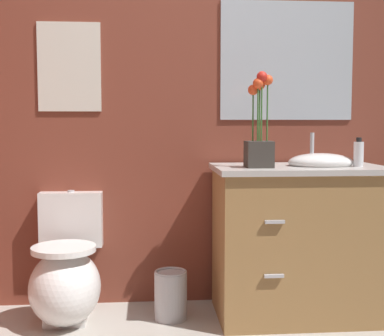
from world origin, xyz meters
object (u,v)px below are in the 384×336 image
(toilet, at_px, (66,277))
(trash_bin, at_px, (171,295))
(wall_poster, at_px, (69,67))
(vanity_cabinet, at_px, (298,239))
(flower_vase, at_px, (259,136))
(wall_mirror, at_px, (287,61))
(soap_bottle, at_px, (359,153))

(toilet, distance_m, trash_bin, 0.58)
(toilet, xyz_separation_m, wall_poster, (0.00, 0.27, 1.16))
(toilet, bearing_deg, wall_poster, 90.00)
(toilet, xyz_separation_m, vanity_cabinet, (1.28, -0.03, 0.19))
(toilet, relative_size, wall_poster, 1.35)
(flower_vase, bearing_deg, toilet, 174.44)
(flower_vase, relative_size, wall_mirror, 0.63)
(vanity_cabinet, xyz_separation_m, wall_mirror, (-0.00, 0.29, 1.02))
(toilet, distance_m, wall_poster, 1.19)
(flower_vase, height_order, trash_bin, flower_vase)
(vanity_cabinet, bearing_deg, trash_bin, 179.81)
(toilet, bearing_deg, flower_vase, -5.56)
(wall_poster, distance_m, wall_mirror, 1.28)
(flower_vase, distance_m, wall_poster, 1.17)
(toilet, height_order, vanity_cabinet, vanity_cabinet)
(vanity_cabinet, xyz_separation_m, wall_poster, (-1.28, 0.29, 0.97))
(wall_poster, height_order, wall_mirror, wall_mirror)
(vanity_cabinet, height_order, trash_bin, vanity_cabinet)
(toilet, relative_size, flower_vase, 1.36)
(soap_bottle, distance_m, wall_poster, 1.70)
(flower_vase, height_order, soap_bottle, flower_vase)
(soap_bottle, bearing_deg, wall_poster, 167.11)
(flower_vase, distance_m, trash_bin, 0.99)
(vanity_cabinet, height_order, wall_mirror, wall_mirror)
(toilet, bearing_deg, trash_bin, -2.42)
(vanity_cabinet, bearing_deg, wall_mirror, 90.54)
(wall_mirror, bearing_deg, trash_bin, -157.70)
(vanity_cabinet, xyz_separation_m, flower_vase, (-0.24, -0.07, 0.58))
(flower_vase, distance_m, soap_bottle, 0.56)
(toilet, relative_size, soap_bottle, 4.36)
(flower_vase, bearing_deg, vanity_cabinet, 16.96)
(toilet, distance_m, wall_mirror, 1.78)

